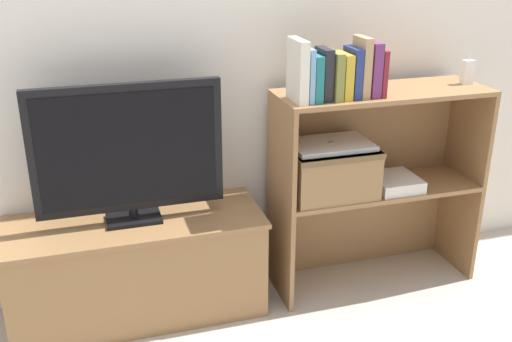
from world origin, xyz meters
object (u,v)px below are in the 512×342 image
object	(u,v)px
tv_stand	(138,267)
book_ivory	(298,71)
book_teal	(313,77)
laptop	(330,144)
magazine_stack	(394,182)
book_olive	(333,75)
storage_basket_left	(329,168)
book_charcoal	(324,74)
book_tan	(362,67)
book_skyblue	(306,74)
book_maroon	(378,72)
book_mustard	(343,76)
book_navy	(352,73)
book_plum	(371,69)
tv	(128,151)
baby_monitor	(467,72)

from	to	relation	value
tv_stand	book_ivory	size ratio (longest dim) A/B	4.30
book_ivory	book_teal	world-z (taller)	book_ivory
laptop	magazine_stack	distance (m)	0.36
book_ivory	book_olive	xyz separation A→B (m)	(0.15, 0.00, -0.03)
storage_basket_left	magazine_stack	size ratio (longest dim) A/B	1.78
book_olive	tv_stand	bearing A→B (deg)	173.79
book_ivory	book_charcoal	bearing A→B (deg)	0.00
book_tan	magazine_stack	world-z (taller)	book_tan
book_skyblue	book_maroon	world-z (taller)	book_skyblue
book_maroon	book_teal	bearing A→B (deg)	180.00
tv_stand	book_teal	bearing A→B (deg)	-6.93
book_mustard	book_tan	xyz separation A→B (m)	(0.08, 0.00, 0.03)
book_maroon	storage_basket_left	distance (m)	0.45
book_teal	book_tan	distance (m)	0.21
storage_basket_left	book_navy	bearing A→B (deg)	-37.75
book_skyblue	book_maroon	distance (m)	0.31
book_mustard	book_navy	bearing A→B (deg)	0.00
book_teal	book_plum	world-z (taller)	book_plum
tv	baby_monitor	xyz separation A→B (m)	(1.49, -0.03, 0.22)
laptop	magazine_stack	bearing A→B (deg)	-6.65
book_ivory	baby_monitor	bearing A→B (deg)	4.32
book_maroon	laptop	distance (m)	0.36
book_ivory	book_plum	size ratio (longest dim) A/B	1.11
storage_basket_left	book_olive	bearing A→B (deg)	-115.60
book_plum	book_olive	bearing A→B (deg)	180.00
book_maroon	storage_basket_left	size ratio (longest dim) A/B	0.51
book_plum	tv_stand	bearing A→B (deg)	174.83
book_charcoal	book_olive	world-z (taller)	book_charcoal
tv_stand	book_tan	world-z (taller)	book_tan
book_plum	book_ivory	bearing A→B (deg)	180.00
book_navy	book_tan	xyz separation A→B (m)	(0.04, 0.00, 0.02)
book_ivory	laptop	world-z (taller)	book_ivory
book_teal	storage_basket_left	world-z (taller)	book_teal
book_olive	magazine_stack	size ratio (longest dim) A/B	0.90
storage_basket_left	magazine_stack	xyz separation A→B (m)	(0.30, -0.04, -0.09)
book_skyblue	book_teal	world-z (taller)	book_skyblue
book_tan	magazine_stack	xyz separation A→B (m)	(0.20, 0.01, -0.53)
book_charcoal	book_tan	bearing A→B (deg)	0.00
book_skyblue	magazine_stack	size ratio (longest dim) A/B	1.01
book_skyblue	book_plum	size ratio (longest dim) A/B	0.96
book_teal	book_ivory	bearing A→B (deg)	180.00
tv_stand	magazine_stack	bearing A→B (deg)	-3.87
book_teal	baby_monitor	world-z (taller)	book_teal
book_teal	tv	bearing A→B (deg)	173.20
book_maroon	book_olive	bearing A→B (deg)	180.00
tv	book_ivory	world-z (taller)	book_ivory
book_charcoal	storage_basket_left	xyz separation A→B (m)	(0.06, 0.05, -0.42)
book_mustard	magazine_stack	size ratio (longest dim) A/B	0.86
book_teal	book_olive	world-z (taller)	book_olive
book_skyblue	laptop	distance (m)	0.35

